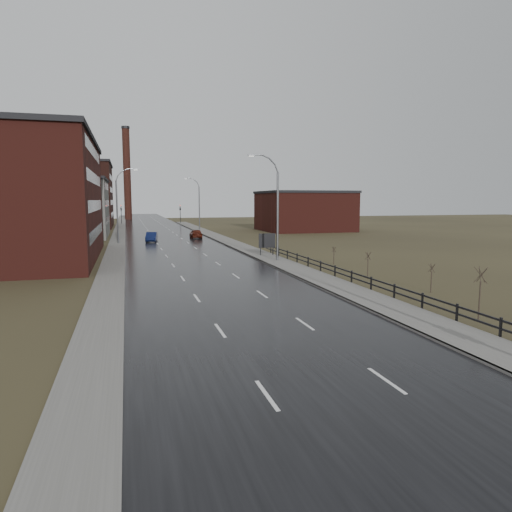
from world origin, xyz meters
TOP-DOWN VIEW (x-y plane):
  - ground at (0.00, 0.00)m, footprint 320.00×320.00m
  - road at (0.00, 60.00)m, footprint 14.00×300.00m
  - sidewalk_right at (8.60, 35.00)m, footprint 3.20×180.00m
  - curb_right at (7.08, 35.00)m, footprint 0.16×180.00m
  - sidewalk_left at (-8.20, 60.00)m, footprint 2.40×260.00m
  - warehouse_mid at (-17.99, 78.00)m, footprint 16.32×20.40m
  - warehouse_far at (-22.99, 108.00)m, footprint 26.52×24.48m
  - building_right at (30.30, 82.00)m, footprint 18.36×16.32m
  - smokestack at (-6.00, 150.00)m, footprint 2.70×2.70m
  - streetlight_right_mid at (8.50, 36.00)m, footprint 3.36×0.28m
  - streetlight_left at (-7.70, 62.00)m, footprint 3.36×0.28m
  - streetlight_right_far at (8.50, 90.00)m, footprint 3.36×0.28m
  - guardrail at (10.30, 18.31)m, footprint 0.10×53.05m
  - shrub_c at (11.92, 10.21)m, footprint 0.70×0.74m
  - shrub_d at (14.28, 17.51)m, footprint 0.50×0.53m
  - shrub_e at (12.89, 24.07)m, footprint 0.54×0.56m
  - shrub_f at (13.83, 32.64)m, footprint 0.44×0.46m
  - billboard at (9.10, 40.77)m, footprint 2.01×0.17m
  - traffic_light_left at (-8.00, 120.00)m, footprint 0.58×2.73m
  - traffic_light_right at (8.00, 120.00)m, footprint 0.58×2.73m
  - car_near at (-2.96, 63.56)m, footprint 2.18×4.75m
  - car_far at (4.74, 68.04)m, footprint 2.03×4.75m

SIDE VIEW (x-z plane):
  - ground at x=0.00m, z-range 0.00..0.00m
  - road at x=0.00m, z-range 0.00..0.06m
  - sidewalk_left at x=-8.20m, z-range 0.00..0.12m
  - sidewalk_right at x=8.60m, z-range 0.00..0.18m
  - curb_right at x=7.08m, z-range 0.00..0.18m
  - guardrail at x=10.30m, z-range 0.16..1.26m
  - car_near at x=-2.96m, z-range 0.00..1.51m
  - car_far at x=4.74m, z-range 0.00..1.60m
  - shrub_f at x=13.83m, z-range 0.05..1.88m
  - shrub_d at x=14.28m, z-range 0.06..2.16m
  - shrub_e at x=12.89m, z-range 0.07..2.32m
  - shrub_c at x=11.92m, z-range 0.10..3.09m
  - billboard at x=9.10m, z-range 0.44..3.18m
  - building_right at x=30.30m, z-range 0.01..8.51m
  - traffic_light_left at x=-8.00m, z-range 1.95..7.25m
  - traffic_light_right at x=8.00m, z-range 1.95..7.25m
  - warehouse_mid at x=-17.99m, z-range 0.01..10.51m
  - streetlight_right_mid at x=8.50m, z-range 0.16..11.51m
  - streetlight_left at x=-7.70m, z-range 0.16..11.51m
  - streetlight_right_far at x=8.50m, z-range 0.16..11.51m
  - warehouse_far at x=-22.99m, z-range 0.01..15.51m
  - smokestack at x=-6.00m, z-range 0.15..30.85m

